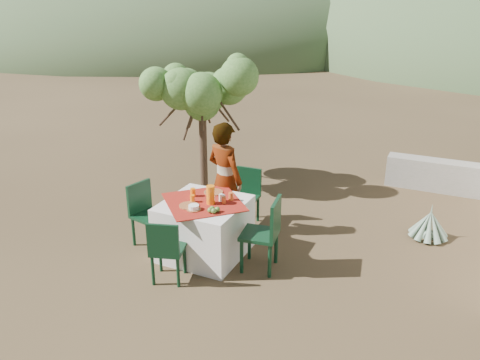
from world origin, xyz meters
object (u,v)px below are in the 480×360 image
chair_near (166,249)px  shrub_tree (207,97)px  chair_left (145,211)px  chair_right (266,231)px  person (225,179)px  juice_pitcher (211,195)px  table (204,228)px  chair_far (246,193)px  agave (429,225)px

chair_near → shrub_tree: size_ratio=0.39×
chair_left → shrub_tree: size_ratio=0.42×
chair_right → person: (-0.92, 0.69, 0.30)m
juice_pitcher → chair_right: bearing=0.6°
shrub_tree → table: bearing=-62.7°
table → chair_near: (-0.07, -0.79, 0.08)m
chair_right → shrub_tree: shrub_tree is taller
chair_right → chair_near: bearing=-59.0°
chair_far → chair_near: 1.92m
chair_left → person: size_ratio=0.53×
juice_pitcher → person: bearing=102.3°
person → agave: bearing=-140.4°
chair_far → shrub_tree: 1.97m
chair_near → juice_pitcher: bearing=-121.0°
chair_near → chair_left: size_ratio=0.93×
person → chair_far: bearing=-88.8°
table → chair_right: size_ratio=1.36×
chair_near → table: bearing=-112.6°
person → agave: (2.72, 1.07, -0.63)m
chair_near → person: (0.04, 1.47, 0.37)m
table → person: 0.82m
shrub_tree → agave: shrub_tree is taller
agave → shrub_tree: bearing=174.0°
chair_far → chair_near: (-0.17, -1.92, -0.01)m
chair_left → juice_pitcher: (0.99, 0.06, 0.39)m
chair_near → person: bearing=-108.7°
agave → person: bearing=-158.6°
chair_left → person: person is taller
chair_far → chair_right: size_ratio=0.89×
chair_right → shrub_tree: 3.14m
chair_far → chair_left: 1.55m
person → table: bearing=111.3°
table → shrub_tree: size_ratio=0.62×
chair_right → juice_pitcher: 0.84m
person → agave: person is taller
shrub_tree → juice_pitcher: (1.22, -2.16, -0.77)m
chair_near → chair_right: 1.23m
person → chair_left: bearing=60.3°
table → juice_pitcher: (0.11, -0.02, 0.50)m
table → chair_right: chair_right is taller
juice_pitcher → agave: bearing=34.6°
chair_near → chair_left: chair_left is taller
juice_pitcher → chair_near: bearing=-103.6°
chair_near → shrub_tree: bearing=-87.9°
table → juice_pitcher: juice_pitcher is taller
chair_left → agave: (3.56, 1.83, -0.29)m
chair_near → agave: bearing=-154.7°
chair_near → juice_pitcher: 0.90m
chair_left → chair_right: bearing=-75.5°
chair_far → agave: chair_far is taller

